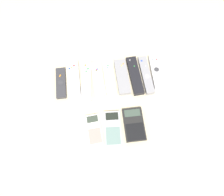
{
  "coord_description": "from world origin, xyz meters",
  "views": [
    {
      "loc": [
        -0.05,
        -0.36,
        0.95
      ],
      "look_at": [
        0.0,
        0.03,
        0.01
      ],
      "focal_mm": 35.0,
      "sensor_mm": 36.0,
      "label": 1
    }
  ],
  "objects_px": {
    "remote_4": "(110,78)",
    "remote_5": "(122,77)",
    "remote_6": "(135,76)",
    "remote_7": "(146,75)",
    "calculator_1": "(113,128)",
    "calculator_0": "(94,129)",
    "remote_2": "(86,80)",
    "remote_0": "(61,83)",
    "remote_8": "(156,72)",
    "remote_3": "(98,79)",
    "calculator_2": "(134,124)",
    "remote_1": "(74,81)"
  },
  "relations": [
    {
      "from": "remote_4",
      "to": "remote_5",
      "type": "bearing_deg",
      "value": -2.57
    },
    {
      "from": "remote_4",
      "to": "remote_6",
      "type": "xyz_separation_m",
      "value": [
        0.12,
        -0.0,
        0.0
      ]
    },
    {
      "from": "remote_6",
      "to": "remote_7",
      "type": "bearing_deg",
      "value": -8.36
    },
    {
      "from": "calculator_1",
      "to": "calculator_0",
      "type": "bearing_deg",
      "value": 179.78
    },
    {
      "from": "remote_2",
      "to": "remote_7",
      "type": "xyz_separation_m",
      "value": [
        0.29,
        -0.01,
        0.01
      ]
    },
    {
      "from": "calculator_0",
      "to": "remote_0",
      "type": "bearing_deg",
      "value": 115.49
    },
    {
      "from": "remote_8",
      "to": "calculator_1",
      "type": "bearing_deg",
      "value": -133.43
    },
    {
      "from": "remote_7",
      "to": "remote_8",
      "type": "bearing_deg",
      "value": 9.37
    },
    {
      "from": "remote_8",
      "to": "calculator_0",
      "type": "bearing_deg",
      "value": -142.18
    },
    {
      "from": "remote_5",
      "to": "remote_7",
      "type": "xyz_separation_m",
      "value": [
        0.12,
        -0.01,
        0.0
      ]
    },
    {
      "from": "remote_3",
      "to": "remote_0",
      "type": "bearing_deg",
      "value": 176.7
    },
    {
      "from": "remote_8",
      "to": "remote_7",
      "type": "bearing_deg",
      "value": -167.48
    },
    {
      "from": "remote_6",
      "to": "calculator_2",
      "type": "distance_m",
      "value": 0.25
    },
    {
      "from": "remote_5",
      "to": "calculator_2",
      "type": "height_order",
      "value": "remote_5"
    },
    {
      "from": "remote_7",
      "to": "calculator_1",
      "type": "height_order",
      "value": "remote_7"
    },
    {
      "from": "remote_0",
      "to": "remote_2",
      "type": "xyz_separation_m",
      "value": [
        0.12,
        0.0,
        -0.0
      ]
    },
    {
      "from": "remote_4",
      "to": "remote_6",
      "type": "height_order",
      "value": "remote_6"
    },
    {
      "from": "remote_0",
      "to": "calculator_1",
      "type": "height_order",
      "value": "remote_0"
    },
    {
      "from": "calculator_2",
      "to": "remote_8",
      "type": "bearing_deg",
      "value": 58.57
    },
    {
      "from": "remote_4",
      "to": "remote_5",
      "type": "xyz_separation_m",
      "value": [
        0.06,
        -0.0,
        0.0
      ]
    },
    {
      "from": "remote_3",
      "to": "remote_8",
      "type": "bearing_deg",
      "value": -1.79
    },
    {
      "from": "calculator_0",
      "to": "calculator_2",
      "type": "bearing_deg",
      "value": -3.63
    },
    {
      "from": "calculator_2",
      "to": "calculator_0",
      "type": "bearing_deg",
      "value": -179.89
    },
    {
      "from": "remote_5",
      "to": "remote_6",
      "type": "bearing_deg",
      "value": -1.23
    },
    {
      "from": "remote_1",
      "to": "remote_8",
      "type": "relative_size",
      "value": 1.21
    },
    {
      "from": "remote_7",
      "to": "calculator_2",
      "type": "bearing_deg",
      "value": -114.5
    },
    {
      "from": "remote_2",
      "to": "remote_8",
      "type": "height_order",
      "value": "remote_8"
    },
    {
      "from": "remote_3",
      "to": "remote_7",
      "type": "distance_m",
      "value": 0.23
    },
    {
      "from": "remote_5",
      "to": "calculator_0",
      "type": "xyz_separation_m",
      "value": [
        -0.16,
        -0.24,
        -0.01
      ]
    },
    {
      "from": "remote_6",
      "to": "calculator_0",
      "type": "distance_m",
      "value": 0.33
    },
    {
      "from": "remote_1",
      "to": "remote_4",
      "type": "xyz_separation_m",
      "value": [
        0.18,
        -0.0,
        -0.0
      ]
    },
    {
      "from": "remote_1",
      "to": "remote_4",
      "type": "bearing_deg",
      "value": -1.75
    },
    {
      "from": "remote_0",
      "to": "remote_8",
      "type": "height_order",
      "value": "remote_8"
    },
    {
      "from": "remote_4",
      "to": "remote_7",
      "type": "xyz_separation_m",
      "value": [
        0.18,
        -0.01,
        0.0
      ]
    },
    {
      "from": "remote_0",
      "to": "remote_3",
      "type": "height_order",
      "value": "remote_3"
    },
    {
      "from": "remote_3",
      "to": "remote_5",
      "type": "xyz_separation_m",
      "value": [
        0.12,
        -0.0,
        0.0
      ]
    },
    {
      "from": "remote_2",
      "to": "calculator_1",
      "type": "relative_size",
      "value": 1.38
    },
    {
      "from": "remote_4",
      "to": "remote_8",
      "type": "distance_m",
      "value": 0.23
    },
    {
      "from": "remote_1",
      "to": "remote_4",
      "type": "height_order",
      "value": "same"
    },
    {
      "from": "remote_5",
      "to": "calculator_0",
      "type": "bearing_deg",
      "value": -124.31
    },
    {
      "from": "remote_2",
      "to": "remote_3",
      "type": "distance_m",
      "value": 0.06
    },
    {
      "from": "remote_0",
      "to": "remote_1",
      "type": "distance_m",
      "value": 0.06
    },
    {
      "from": "remote_0",
      "to": "remote_5",
      "type": "relative_size",
      "value": 0.86
    },
    {
      "from": "remote_7",
      "to": "remote_3",
      "type": "bearing_deg",
      "value": 176.01
    },
    {
      "from": "calculator_1",
      "to": "remote_6",
      "type": "bearing_deg",
      "value": 63.85
    },
    {
      "from": "remote_0",
      "to": "remote_5",
      "type": "height_order",
      "value": "remote_5"
    },
    {
      "from": "remote_4",
      "to": "remote_7",
      "type": "distance_m",
      "value": 0.18
    },
    {
      "from": "remote_1",
      "to": "calculator_2",
      "type": "relative_size",
      "value": 1.45
    },
    {
      "from": "remote_0",
      "to": "remote_3",
      "type": "bearing_deg",
      "value": -0.73
    },
    {
      "from": "remote_2",
      "to": "remote_8",
      "type": "bearing_deg",
      "value": 3.97
    }
  ]
}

